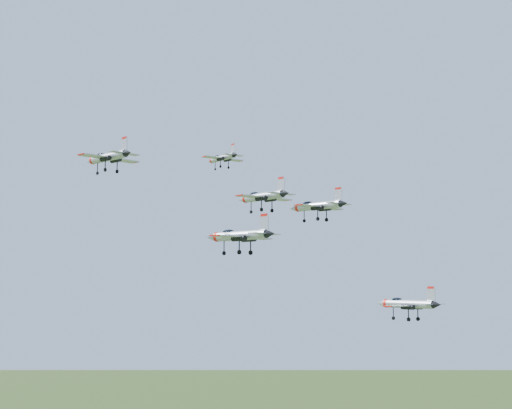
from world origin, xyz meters
The scene contains 6 objects.
jet_lead centered at (-18.27, 16.43, 147.57)m, with size 11.03×9.36×2.99m.
jet_left_high centered at (3.04, 2.48, 136.54)m, with size 13.38×11.25×3.59m.
jet_right_high centered at (-10.00, -21.02, 141.57)m, with size 12.45×10.35×3.33m.
jet_left_low centered at (13.55, 3.60, 134.29)m, with size 12.50×10.40×3.34m.
jet_right_low centered at (9.53, -11.76, 128.76)m, with size 13.99×11.56×3.74m.
jet_trail centered at (32.50, -2.69, 118.76)m, with size 11.26×9.50×3.03m.
Camera 1 is at (77.63, -94.51, 121.61)m, focal length 50.00 mm.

